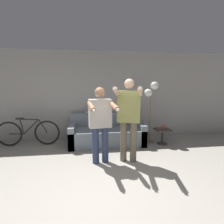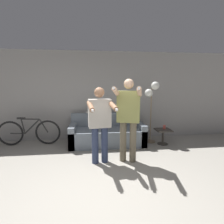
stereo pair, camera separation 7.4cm
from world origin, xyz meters
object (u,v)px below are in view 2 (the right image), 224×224
at_px(floor_lamp, 152,95).
at_px(side_table, 163,134).
at_px(cup, 164,127).
at_px(person_right, 128,114).
at_px(couch, 107,134).
at_px(person_left, 100,120).
at_px(bicycle, 29,132).
at_px(cat, 96,110).

distance_m(floor_lamp, side_table, 1.12).
height_order(floor_lamp, cup, floor_lamp).
height_order(floor_lamp, side_table, floor_lamp).
height_order(person_right, floor_lamp, person_right).
distance_m(couch, person_right, 1.46).
height_order(couch, person_left, person_left).
bearing_deg(person_right, bicycle, 168.48).
height_order(person_left, cat, person_left).
xyz_separation_m(person_right, bicycle, (-2.46, 1.33, -0.67)).
height_order(side_table, bicycle, bicycle).
bearing_deg(bicycle, floor_lamp, -2.01).
height_order(cat, floor_lamp, floor_lamp).
distance_m(couch, side_table, 1.55).
xyz_separation_m(floor_lamp, cup, (0.33, -0.18, -0.89)).
distance_m(cat, floor_lamp, 1.65).
xyz_separation_m(couch, cup, (1.58, -0.17, 0.20)).
bearing_deg(couch, cat, 129.87).
bearing_deg(floor_lamp, bicycle, 177.99).
height_order(person_right, cup, person_right).
height_order(couch, cup, couch).
relative_size(couch, person_left, 1.27).
bearing_deg(bicycle, side_table, -5.62).
bearing_deg(floor_lamp, side_table, -41.11).
bearing_deg(floor_lamp, couch, -179.39).
distance_m(cup, bicycle, 3.71).
relative_size(couch, floor_lamp, 1.17).
relative_size(cup, bicycle, 0.06).
xyz_separation_m(person_left, cat, (-0.04, 1.55, -0.02)).
bearing_deg(cup, couch, 173.88).
bearing_deg(person_right, cup, 56.68).
height_order(floor_lamp, bicycle, floor_lamp).
relative_size(person_left, person_right, 0.90).
distance_m(person_left, side_table, 2.12).
distance_m(cat, cup, 1.99).
bearing_deg(side_table, floor_lamp, 138.89).
relative_size(couch, cup, 18.87).
bearing_deg(person_left, bicycle, 136.75).
height_order(person_right, side_table, person_right).
distance_m(couch, bicycle, 2.12).
bearing_deg(couch, bicycle, 176.44).
bearing_deg(side_table, couch, 171.55).
bearing_deg(person_left, couch, 70.63).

